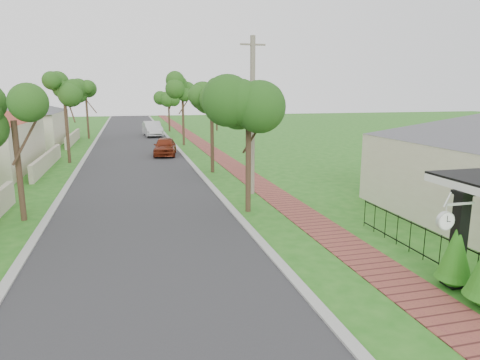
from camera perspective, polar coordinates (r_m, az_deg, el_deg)
name	(u,v)px	position (r m, az deg, el deg)	size (l,w,h in m)	color
ground	(274,288)	(11.25, 4.59, -14.19)	(160.00, 160.00, 0.00)	#216518
road	(136,165)	(29.95, -13.64, 2.00)	(7.00, 120.00, 0.02)	#28282B
kerb_right	(190,162)	(30.22, -6.71, 2.34)	(0.30, 120.00, 0.10)	#9E9E99
kerb_left	(80,167)	(30.12, -20.59, 1.63)	(0.30, 120.00, 0.10)	#9E9E99
sidewalk	(226,161)	(30.67, -1.89, 2.55)	(1.50, 120.00, 0.03)	brown
porch_post	(458,244)	(12.26, 27.07, -7.62)	(0.48, 0.48, 2.52)	black
picket_fence	(440,251)	(13.37, 25.13, -8.53)	(0.03, 8.02, 1.00)	black
street_trees	(133,96)	(36.39, -14.02, 10.84)	(10.70, 37.65, 5.89)	#382619
parked_car_red	(165,146)	(33.75, -9.97, 4.42)	(1.64, 4.08, 1.39)	maroon
parked_car_white	(152,129)	(48.42, -11.61, 6.69)	(1.72, 4.92, 1.62)	silver
near_tree	(248,109)	(17.19, 1.13, 9.47)	(2.07, 2.07, 5.31)	#382619
utility_pole	(252,116)	(20.38, 1.66, 8.51)	(1.20, 0.24, 7.40)	#786E5D
station_clock	(446,219)	(11.23, 25.81, -4.76)	(0.98, 0.13, 0.64)	silver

